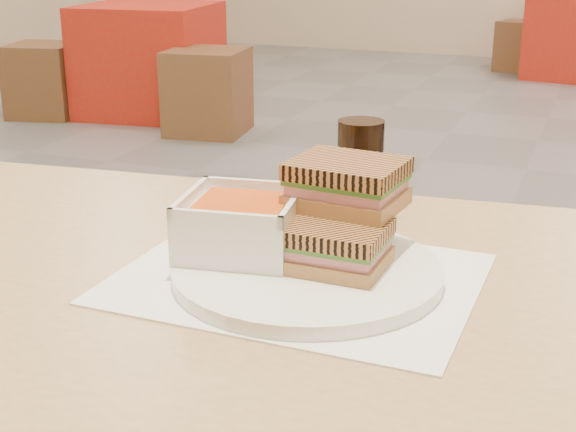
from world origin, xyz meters
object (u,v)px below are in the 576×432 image
(bg_chair_2l, at_px, (522,46))
(main_table, at_px, (267,370))
(cola_glass, at_px, (360,169))
(bg_chair_0r, at_px, (208,92))
(soup_bowl, at_px, (241,227))
(panini_lower, at_px, (334,246))
(plate, at_px, (307,272))
(bg_table_0, at_px, (150,59))
(bg_chair_0l, at_px, (45,80))

(bg_chair_2l, bearing_deg, main_table, -86.67)
(cola_glass, bearing_deg, main_table, -97.99)
(bg_chair_0r, height_order, bg_chair_2l, bg_chair_0r)
(soup_bowl, relative_size, panini_lower, 1.27)
(panini_lower, relative_size, bg_chair_2l, 0.27)
(main_table, bearing_deg, soup_bowl, 145.78)
(plate, height_order, panini_lower, panini_lower)
(soup_bowl, height_order, cola_glass, cola_glass)
(bg_chair_0r, distance_m, bg_chair_2l, 3.25)
(soup_bowl, bearing_deg, cola_glass, 70.45)
(plate, distance_m, bg_table_0, 4.48)
(main_table, relative_size, soup_bowl, 8.65)
(plate, distance_m, soup_bowl, 0.09)
(main_table, bearing_deg, bg_chair_0r, 117.85)
(soup_bowl, relative_size, bg_chair_2l, 0.34)
(panini_lower, bearing_deg, soup_bowl, 177.44)
(soup_bowl, bearing_deg, main_table, -34.22)
(soup_bowl, bearing_deg, bg_chair_0r, 117.49)
(bg_chair_0r, xyz_separation_m, bg_chair_2l, (1.43, 2.92, -0.04))
(bg_chair_0l, bearing_deg, plate, -48.82)
(plate, bearing_deg, bg_chair_2l, 93.74)
(bg_chair_0r, bearing_deg, panini_lower, -61.05)
(bg_table_0, relative_size, bg_chair_2l, 1.99)
(bg_chair_0l, distance_m, bg_chair_2l, 3.87)
(bg_chair_2l, bearing_deg, cola_glass, -86.21)
(bg_table_0, bearing_deg, bg_chair_0r, -31.78)
(cola_glass, xyz_separation_m, bg_table_0, (-2.41, 3.52, -0.48))
(cola_glass, height_order, bg_chair_0r, cola_glass)
(plate, relative_size, panini_lower, 2.60)
(panini_lower, relative_size, bg_chair_0l, 0.24)
(panini_lower, distance_m, bg_chair_2l, 6.34)
(plate, distance_m, bg_chair_0l, 4.59)
(bg_table_0, height_order, bg_chair_2l, bg_table_0)
(panini_lower, xyz_separation_m, bg_table_0, (-2.45, 3.74, -0.45))
(plate, relative_size, soup_bowl, 2.05)
(panini_lower, xyz_separation_m, bg_chair_0r, (-1.87, 3.38, -0.55))
(panini_lower, bearing_deg, cola_glass, 99.49)
(main_table, height_order, plate, plate)
(plate, distance_m, bg_chair_0r, 3.89)
(soup_bowl, relative_size, bg_table_0, 0.17)
(plate, bearing_deg, bg_chair_0r, 118.54)
(soup_bowl, xyz_separation_m, panini_lower, (0.11, -0.01, -0.00))
(main_table, height_order, bg_table_0, main_table)
(panini_lower, distance_m, bg_chair_0r, 3.90)
(bg_chair_0l, xyz_separation_m, bg_chair_2l, (2.59, 2.88, -0.02))
(bg_table_0, xyz_separation_m, bg_chair_2l, (2.01, 2.56, -0.14))
(plate, xyz_separation_m, bg_table_0, (-2.42, 3.75, -0.42))
(bg_chair_2l, bearing_deg, panini_lower, -86.01)
(bg_table_0, bearing_deg, bg_chair_0l, -151.01)
(panini_lower, distance_m, cola_glass, 0.23)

